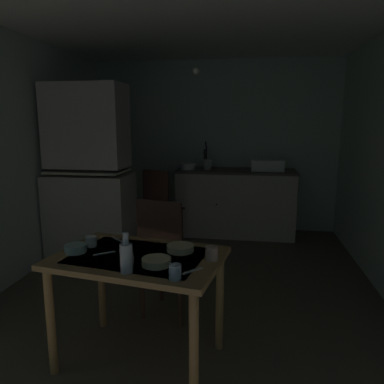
# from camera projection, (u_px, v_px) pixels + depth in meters

# --- Properties ---
(ground_plane) EXTENTS (5.14, 5.14, 0.00)m
(ground_plane) POSITION_uv_depth(u_px,v_px,m) (193.00, 283.00, 3.74)
(ground_plane) COLOR brown
(wall_back) EXTENTS (3.67, 0.10, 2.47)m
(wall_back) POSITION_uv_depth(u_px,v_px,m) (214.00, 146.00, 5.56)
(wall_back) COLOR beige
(wall_back) RESTS_ON ground
(wall_left) EXTENTS (0.10, 4.24, 2.47)m
(wall_left) POSITION_uv_depth(u_px,v_px,m) (16.00, 158.00, 3.78)
(wall_left) COLOR beige
(wall_left) RESTS_ON ground
(ceiling_slab) EXTENTS (3.67, 4.24, 0.10)m
(ceiling_slab) POSITION_uv_depth(u_px,v_px,m) (193.00, 15.00, 3.26)
(ceiling_slab) COLOR silver
(hutch_cabinet) EXTENTS (0.94, 0.57, 2.02)m
(hutch_cabinet) POSITION_uv_depth(u_px,v_px,m) (89.00, 180.00, 4.27)
(hutch_cabinet) COLOR beige
(hutch_cabinet) RESTS_ON ground
(counter_cabinet) EXTENTS (1.66, 0.64, 0.93)m
(counter_cabinet) POSITION_uv_depth(u_px,v_px,m) (236.00, 202.00, 5.29)
(counter_cabinet) COLOR beige
(counter_cabinet) RESTS_ON ground
(sink_basin) EXTENTS (0.44, 0.34, 0.15)m
(sink_basin) POSITION_uv_depth(u_px,v_px,m) (267.00, 165.00, 5.12)
(sink_basin) COLOR white
(sink_basin) RESTS_ON counter_cabinet
(hand_pump) EXTENTS (0.05, 0.27, 0.39)m
(hand_pump) POSITION_uv_depth(u_px,v_px,m) (205.00, 157.00, 5.28)
(hand_pump) COLOR #232328
(hand_pump) RESTS_ON counter_cabinet
(mixing_bowl_counter) EXTENTS (0.23, 0.23, 0.09)m
(mixing_bowl_counter) POSITION_uv_depth(u_px,v_px,m) (188.00, 166.00, 5.25)
(mixing_bowl_counter) COLOR white
(mixing_bowl_counter) RESTS_ON counter_cabinet
(stoneware_crock) EXTENTS (0.11, 0.11, 0.14)m
(stoneware_crock) POSITION_uv_depth(u_px,v_px,m) (208.00, 164.00, 5.25)
(stoneware_crock) COLOR beige
(stoneware_crock) RESTS_ON counter_cabinet
(dining_table) EXTENTS (1.18, 0.88, 0.75)m
(dining_table) POSITION_uv_depth(u_px,v_px,m) (139.00, 271.00, 2.43)
(dining_table) COLOR olive
(dining_table) RESTS_ON ground
(chair_far_side) EXTENTS (0.48, 0.48, 1.02)m
(chair_far_side) POSITION_uv_depth(u_px,v_px,m) (166.00, 257.00, 3.01)
(chair_far_side) COLOR #4D3023
(chair_far_side) RESTS_ON ground
(chair_by_counter) EXTENTS (0.51, 0.51, 1.00)m
(chair_by_counter) POSITION_uv_depth(u_px,v_px,m) (161.00, 206.00, 4.81)
(chair_by_counter) COLOR #532E29
(chair_by_counter) RESTS_ON ground
(serving_bowl_wide) EXTENTS (0.18, 0.18, 0.04)m
(serving_bowl_wide) POSITION_uv_depth(u_px,v_px,m) (156.00, 262.00, 2.24)
(serving_bowl_wide) COLOR beige
(serving_bowl_wide) RESTS_ON dining_table
(soup_bowl_small) EXTENTS (0.14, 0.14, 0.05)m
(soup_bowl_small) POSITION_uv_depth(u_px,v_px,m) (76.00, 248.00, 2.46)
(soup_bowl_small) COLOR #ADD1C1
(soup_bowl_small) RESTS_ON dining_table
(sauce_dish) EXTENTS (0.18, 0.18, 0.04)m
(sauce_dish) POSITION_uv_depth(u_px,v_px,m) (180.00, 248.00, 2.48)
(sauce_dish) COLOR beige
(sauce_dish) RESTS_ON dining_table
(teacup_mint) EXTENTS (0.08, 0.08, 0.06)m
(teacup_mint) POSITION_uv_depth(u_px,v_px,m) (127.00, 260.00, 2.25)
(teacup_mint) COLOR tan
(teacup_mint) RESTS_ON dining_table
(mug_tall) EXTENTS (0.08, 0.08, 0.07)m
(mug_tall) POSITION_uv_depth(u_px,v_px,m) (91.00, 241.00, 2.57)
(mug_tall) COLOR white
(mug_tall) RESTS_ON dining_table
(mug_dark) EXTENTS (0.08, 0.08, 0.09)m
(mug_dark) POSITION_uv_depth(u_px,v_px,m) (212.00, 253.00, 2.31)
(mug_dark) COLOR tan
(mug_dark) RESTS_ON dining_table
(teacup_cream) EXTENTS (0.07, 0.07, 0.08)m
(teacup_cream) POSITION_uv_depth(u_px,v_px,m) (175.00, 272.00, 2.03)
(teacup_cream) COLOR #9EB2C6
(teacup_cream) RESTS_ON dining_table
(glass_bottle) EXTENTS (0.07, 0.07, 0.24)m
(glass_bottle) POSITION_uv_depth(u_px,v_px,m) (126.00, 257.00, 2.12)
(glass_bottle) COLOR #B7BCC1
(glass_bottle) RESTS_ON dining_table
(table_knife) EXTENTS (0.14, 0.13, 0.00)m
(table_knife) POSITION_uv_depth(u_px,v_px,m) (118.00, 240.00, 2.71)
(table_knife) COLOR silver
(table_knife) RESTS_ON dining_table
(teaspoon_near_bowl) EXTENTS (0.12, 0.12, 0.00)m
(teaspoon_near_bowl) POSITION_uv_depth(u_px,v_px,m) (193.00, 271.00, 2.15)
(teaspoon_near_bowl) COLOR beige
(teaspoon_near_bowl) RESTS_ON dining_table
(teaspoon_by_cup) EXTENTS (0.13, 0.11, 0.00)m
(teaspoon_by_cup) POSITION_uv_depth(u_px,v_px,m) (104.00, 253.00, 2.43)
(teaspoon_by_cup) COLOR beige
(teaspoon_by_cup) RESTS_ON dining_table
(pendant_bulb) EXTENTS (0.08, 0.08, 0.08)m
(pendant_bulb) POSITION_uv_depth(u_px,v_px,m) (196.00, 71.00, 3.71)
(pendant_bulb) COLOR #F9EFCC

